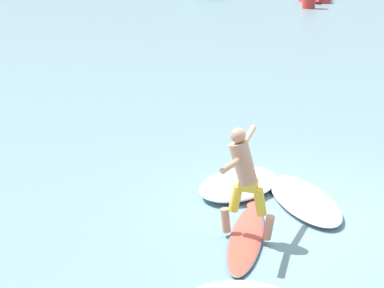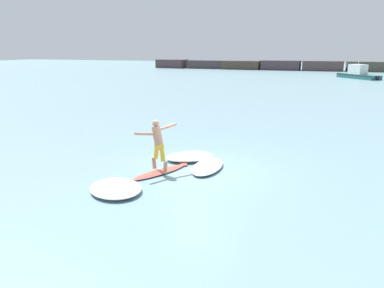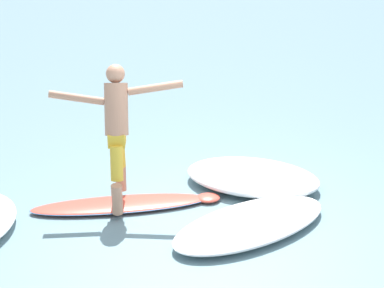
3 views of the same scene
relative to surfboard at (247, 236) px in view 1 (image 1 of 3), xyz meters
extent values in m
plane|color=slate|center=(1.13, 0.65, -0.04)|extent=(200.00, 200.00, 0.00)
ellipsoid|color=#D64C3C|center=(-0.02, -0.04, 0.00)|extent=(1.33, 2.19, 0.09)
ellipsoid|color=#D64C3C|center=(0.44, 0.98, 0.00)|extent=(0.37, 0.39, 0.07)
ellipsoid|color=#2870B2|center=(-0.02, -0.04, 0.00)|extent=(1.35, 2.20, 0.04)
cone|color=black|center=(-0.38, -0.85, -0.11)|extent=(0.07, 0.07, 0.14)
cone|color=black|center=(-0.20, -0.77, -0.11)|extent=(0.07, 0.07, 0.14)
cone|color=black|center=(-0.44, -0.66, -0.11)|extent=(0.07, 0.07, 0.14)
cylinder|color=tan|center=(-0.30, 0.14, 0.23)|extent=(0.22, 0.20, 0.39)
cylinder|color=gold|center=(-0.17, 0.06, 0.63)|extent=(0.27, 0.24, 0.43)
cylinder|color=tan|center=(0.27, -0.21, 0.23)|extent=(0.22, 0.20, 0.39)
cylinder|color=gold|center=(0.14, -0.13, 0.63)|extent=(0.27, 0.24, 0.43)
cube|color=gold|center=(-0.02, -0.04, 0.87)|extent=(0.33, 0.31, 0.16)
cylinder|color=tan|center=(-0.09, 0.01, 1.21)|extent=(0.52, 0.47, 0.67)
sphere|color=tan|center=(-0.17, 0.05, 1.62)|extent=(0.22, 0.22, 0.22)
cylinder|color=tan|center=(-0.39, -0.36, 1.34)|extent=(0.44, 0.60, 0.20)
cylinder|color=tan|center=(0.10, 0.44, 1.45)|extent=(0.42, 0.61, 0.19)
cone|color=red|center=(17.01, 35.63, 0.23)|extent=(0.89, 1.42, 0.55)
ellipsoid|color=white|center=(1.33, 0.95, 0.04)|extent=(1.01, 2.12, 0.17)
ellipsoid|color=white|center=(0.38, 1.73, 0.08)|extent=(2.13, 2.00, 0.26)
camera|label=1|loc=(-2.25, -6.87, 4.09)|focal=50.00mm
camera|label=2|loc=(5.04, -10.71, 3.98)|focal=35.00mm
camera|label=3|loc=(6.40, -3.22, 3.57)|focal=60.00mm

